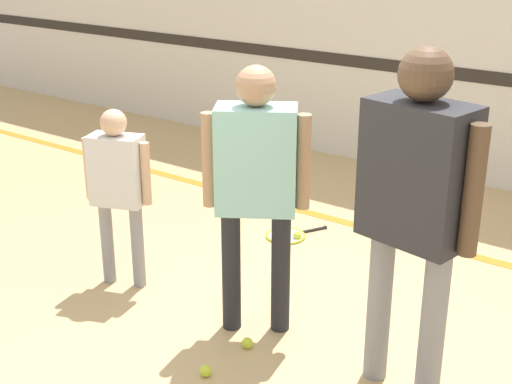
% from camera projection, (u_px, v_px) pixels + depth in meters
% --- Properties ---
extents(ground_plane, '(16.00, 16.00, 0.00)m').
position_uv_depth(ground_plane, '(250.00, 333.00, 4.33)').
color(ground_plane, tan).
extents(wall_back, '(16.00, 0.07, 3.20)m').
position_uv_depth(wall_back, '(477.00, 11.00, 6.35)').
color(wall_back, silver).
rests_on(wall_back, ground_plane).
extents(floor_stripe, '(14.40, 0.10, 0.01)m').
position_uv_depth(floor_stripe, '(386.00, 233.00, 5.71)').
color(floor_stripe, orange).
rests_on(floor_stripe, ground_plane).
extents(person_instructor, '(0.54, 0.45, 1.62)m').
position_uv_depth(person_instructor, '(256.00, 174.00, 4.04)').
color(person_instructor, '#232328').
rests_on(person_instructor, ground_plane).
extents(person_student_left, '(0.44, 0.30, 1.23)m').
position_uv_depth(person_student_left, '(118.00, 179.00, 4.66)').
color(person_student_left, gray).
rests_on(person_student_left, ground_plane).
extents(person_student_right, '(0.68, 0.37, 1.82)m').
position_uv_depth(person_student_right, '(416.00, 192.00, 3.42)').
color(person_student_right, gray).
rests_on(person_student_right, ground_plane).
extents(racket_spare_on_floor, '(0.43, 0.56, 0.03)m').
position_uv_depth(racket_spare_on_floor, '(288.00, 235.00, 5.65)').
color(racket_spare_on_floor, '#C6D838').
rests_on(racket_spare_on_floor, ground_plane).
extents(tennis_ball_near_instructor, '(0.07, 0.07, 0.07)m').
position_uv_depth(tennis_ball_near_instructor, '(247.00, 343.00, 4.17)').
color(tennis_ball_near_instructor, '#CCE038').
rests_on(tennis_ball_near_instructor, ground_plane).
extents(tennis_ball_by_spare_racket, '(0.07, 0.07, 0.07)m').
position_uv_depth(tennis_ball_by_spare_racket, '(297.00, 236.00, 5.59)').
color(tennis_ball_by_spare_racket, '#CCE038').
rests_on(tennis_ball_by_spare_racket, ground_plane).
extents(tennis_ball_stray_left, '(0.07, 0.07, 0.07)m').
position_uv_depth(tennis_ball_stray_left, '(206.00, 371.00, 3.91)').
color(tennis_ball_stray_left, '#CCE038').
rests_on(tennis_ball_stray_left, ground_plane).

